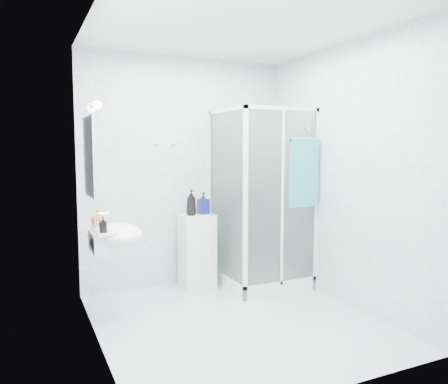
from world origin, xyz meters
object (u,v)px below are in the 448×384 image
shower_enclosure (258,248)px  wall_basin (114,235)px  hand_towel (304,171)px  shampoo_bottle_a (191,203)px  soap_dispenser_black (103,225)px  soap_dispenser_orange (98,218)px  storage_cabinet (197,251)px  shampoo_bottle_b (203,203)px

shower_enclosure → wall_basin: size_ratio=3.57×
hand_towel → shampoo_bottle_a: 1.26m
shampoo_bottle_a → soap_dispenser_black: size_ratio=2.09×
soap_dispenser_orange → soap_dispenser_black: (-0.00, -0.31, -0.01)m
storage_cabinet → shampoo_bottle_b: shampoo_bottle_b is taller
storage_cabinet → soap_dispenser_black: bearing=-144.5°
shampoo_bottle_b → wall_basin: bearing=-151.8°
storage_cabinet → hand_towel: (0.95, -0.67, 0.92)m
soap_dispenser_orange → soap_dispenser_black: bearing=-90.7°
hand_towel → shampoo_bottle_b: (-0.87, 0.68, -0.37)m
wall_basin → soap_dispenser_orange: size_ratio=3.58×
storage_cabinet → shampoo_bottle_a: (-0.08, -0.04, 0.56)m
hand_towel → wall_basin: bearing=177.5°
shower_enclosure → shampoo_bottle_b: size_ratio=8.16×
storage_cabinet → hand_towel: hand_towel is taller
shampoo_bottle_a → soap_dispenser_orange: size_ratio=1.81×
wall_basin → shampoo_bottle_a: shampoo_bottle_a is taller
soap_dispenser_orange → shower_enclosure: bearing=6.1°
soap_dispenser_black → hand_towel: bearing=2.7°
shampoo_bottle_b → soap_dispenser_orange: size_ratio=1.57×
storage_cabinet → soap_dispenser_black: (-1.15, -0.77, 0.51)m
wall_basin → soap_dispenser_black: size_ratio=4.13×
shampoo_bottle_b → soap_dispenser_orange: shampoo_bottle_b is taller
storage_cabinet → shampoo_bottle_b: (0.08, 0.01, 0.54)m
hand_towel → soap_dispenser_black: hand_towel is taller
soap_dispenser_orange → soap_dispenser_black: 0.31m
wall_basin → hand_towel: size_ratio=0.77×
shampoo_bottle_a → storage_cabinet: bearing=27.5°
hand_towel → shower_enclosure: bearing=128.5°
shampoo_bottle_b → hand_towel: bearing=-37.9°
soap_dispenser_orange → soap_dispenser_black: soap_dispenser_orange is taller
wall_basin → shampoo_bottle_b: 1.26m
storage_cabinet → shampoo_bottle_b: size_ratio=3.43×
storage_cabinet → shampoo_bottle_a: bearing=-150.7°
storage_cabinet → soap_dispenser_orange: (-1.14, -0.46, 0.52)m
hand_towel → soap_dispenser_orange: hand_towel is taller
shower_enclosure → wall_basin: 1.72m
shampoo_bottle_a → shampoo_bottle_b: shampoo_bottle_a is taller
shampoo_bottle_b → shampoo_bottle_a: bearing=-162.4°
hand_towel → shampoo_bottle_a: (-1.04, 0.62, -0.36)m
wall_basin → storage_cabinet: size_ratio=0.67×
shower_enclosure → shampoo_bottle_a: shower_enclosure is taller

